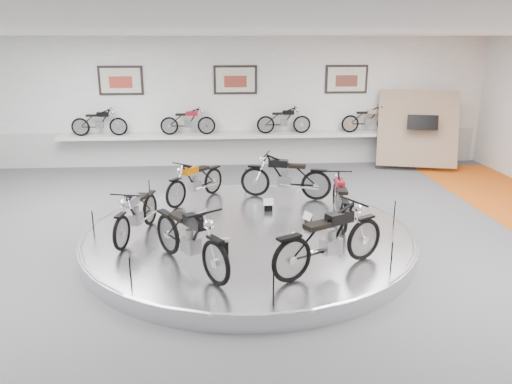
{
  "coord_description": "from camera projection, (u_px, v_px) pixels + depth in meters",
  "views": [
    {
      "loc": [
        -0.52,
        -8.83,
        3.86
      ],
      "look_at": [
        0.17,
        0.6,
        0.99
      ],
      "focal_mm": 35.0,
      "sensor_mm": 36.0,
      "label": 1
    }
  ],
  "objects": [
    {
      "name": "bike_b",
      "position": [
        285.0,
        176.0,
        11.62
      ],
      "size": [
        1.93,
        1.14,
        1.07
      ],
      "primitive_type": null,
      "rotation": [
        0.0,
        0.0,
        2.85
      ],
      "color": "black",
      "rests_on": "display_platform"
    },
    {
      "name": "poster_left",
      "position": [
        121.0,
        80.0,
        15.2
      ],
      "size": [
        1.35,
        0.06,
        0.88
      ],
      "primitive_type": "cube",
      "color": "beige",
      "rests_on": "wall_back"
    },
    {
      "name": "floor",
      "position": [
        249.0,
        250.0,
        9.59
      ],
      "size": [
        16.0,
        16.0,
        0.0
      ],
      "primitive_type": "plane",
      "color": "#555558",
      "rests_on": "ground"
    },
    {
      "name": "poster_right",
      "position": [
        346.0,
        79.0,
        15.69
      ],
      "size": [
        1.35,
        0.06,
        0.88
      ],
      "primitive_type": "cube",
      "color": "beige",
      "rests_on": "wall_back"
    },
    {
      "name": "shelf",
      "position": [
        236.0,
        136.0,
        15.69
      ],
      "size": [
        11.0,
        0.55,
        0.1
      ],
      "primitive_type": "cube",
      "color": "silver",
      "rests_on": "wall_back"
    },
    {
      "name": "dado_band",
      "position": [
        236.0,
        148.0,
        16.09
      ],
      "size": [
        15.68,
        0.04,
        1.1
      ],
      "primitive_type": "cube",
      "color": "#BCBCBA",
      "rests_on": "floor"
    },
    {
      "name": "display_platform",
      "position": [
        248.0,
        237.0,
        9.83
      ],
      "size": [
        6.4,
        6.4,
        0.3
      ],
      "primitive_type": "cylinder",
      "color": "silver",
      "rests_on": "floor"
    },
    {
      "name": "display_panel",
      "position": [
        417.0,
        129.0,
        15.44
      ],
      "size": [
        2.56,
        1.52,
        2.3
      ],
      "primitive_type": "cube",
      "rotation": [
        -0.35,
        0.0,
        -0.26
      ],
      "color": "#91775B",
      "rests_on": "floor"
    },
    {
      "name": "platform_rim",
      "position": [
        248.0,
        231.0,
        9.79
      ],
      "size": [
        6.4,
        6.4,
        0.1
      ],
      "primitive_type": "torus",
      "color": "#B2B2BA",
      "rests_on": "display_platform"
    },
    {
      "name": "ceiling",
      "position": [
        248.0,
        32.0,
        8.42
      ],
      "size": [
        16.0,
        16.0,
        0.0
      ],
      "primitive_type": "plane",
      "rotation": [
        3.14,
        0.0,
        0.0
      ],
      "color": "white",
      "rests_on": "wall_back"
    },
    {
      "name": "wall_back",
      "position": [
        236.0,
        102.0,
        15.69
      ],
      "size": [
        16.0,
        0.0,
        16.0
      ],
      "primitive_type": "plane",
      "rotation": [
        1.57,
        0.0,
        0.0
      ],
      "color": "white",
      "rests_on": "floor"
    },
    {
      "name": "bike_c",
      "position": [
        195.0,
        181.0,
        11.45
      ],
      "size": [
        1.47,
        1.65,
        0.97
      ],
      "primitive_type": null,
      "rotation": [
        0.0,
        0.0,
        4.05
      ],
      "color": "#B15402",
      "rests_on": "display_platform"
    },
    {
      "name": "bike_e",
      "position": [
        190.0,
        237.0,
        7.99
      ],
      "size": [
        1.58,
        1.91,
        1.09
      ],
      "primitive_type": null,
      "rotation": [
        0.0,
        0.0,
        5.31
      ],
      "color": "black",
      "rests_on": "display_platform"
    },
    {
      "name": "shelf_bike_a",
      "position": [
        99.0,
        124.0,
        15.27
      ],
      "size": [
        1.22,
        0.43,
        0.73
      ],
      "primitive_type": null,
      "color": "black",
      "rests_on": "shelf"
    },
    {
      "name": "shelf_bike_d",
      "position": [
        368.0,
        121.0,
        15.86
      ],
      "size": [
        1.22,
        0.43,
        0.73
      ],
      "primitive_type": null,
      "color": "#B5B5BA",
      "rests_on": "shelf"
    },
    {
      "name": "bike_f",
      "position": [
        330.0,
        238.0,
        7.91
      ],
      "size": [
        1.98,
        1.49,
        1.11
      ],
      "primitive_type": null,
      "rotation": [
        0.0,
        0.0,
        6.78
      ],
      "color": "black",
      "rests_on": "display_platform"
    },
    {
      "name": "shelf_bike_c",
      "position": [
        284.0,
        122.0,
        15.67
      ],
      "size": [
        1.22,
        0.43,
        0.73
      ],
      "primitive_type": null,
      "color": "black",
      "rests_on": "shelf"
    },
    {
      "name": "bike_d",
      "position": [
        136.0,
        212.0,
        9.33
      ],
      "size": [
        0.98,
        1.73,
        0.96
      ],
      "primitive_type": null,
      "rotation": [
        0.0,
        0.0,
        4.45
      ],
      "color": "#B5B5BA",
      "rests_on": "display_platform"
    },
    {
      "name": "shelf_bike_b",
      "position": [
        188.0,
        123.0,
        15.46
      ],
      "size": [
        1.22,
        0.43,
        0.73
      ],
      "primitive_type": null,
      "color": "maroon",
      "rests_on": "shelf"
    },
    {
      "name": "poster_center",
      "position": [
        235.0,
        80.0,
        15.44
      ],
      "size": [
        1.35,
        0.06,
        0.88
      ],
      "primitive_type": "cube",
      "color": "beige",
      "rests_on": "wall_back"
    },
    {
      "name": "bike_a",
      "position": [
        340.0,
        199.0,
        10.14
      ],
      "size": [
        0.75,
        1.7,
        0.97
      ],
      "primitive_type": null,
      "rotation": [
        0.0,
        0.0,
        1.46
      ],
      "color": "maroon",
      "rests_on": "display_platform"
    }
  ]
}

